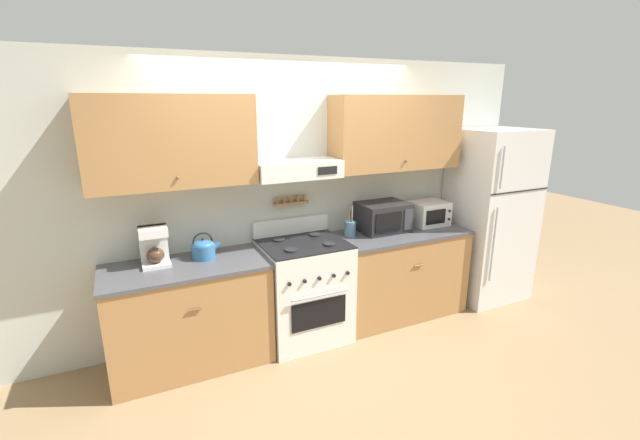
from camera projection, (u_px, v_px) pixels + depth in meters
name	position (u px, v px, depth m)	size (l,w,h in m)	color
ground_plane	(318.00, 352.00, 3.82)	(16.00, 16.00, 0.00)	#937551
wall_back	(292.00, 176.00, 3.94)	(5.20, 0.46, 2.55)	silver
counter_left	(190.00, 315.00, 3.56)	(1.30, 0.65, 0.89)	#AD7A47
counter_right	(398.00, 273.00, 4.42)	(1.37, 0.65, 0.89)	#AD7A47
stove_range	(304.00, 290.00, 3.96)	(0.75, 0.68, 1.09)	white
refrigerator	(490.00, 215.00, 4.73)	(0.81, 0.72, 1.88)	white
tea_kettle	(204.00, 248.00, 3.57)	(0.25, 0.19, 0.23)	teal
coffee_maker	(154.00, 246.00, 3.41)	(0.21, 0.22, 0.32)	white
microwave	(383.00, 217.00, 4.30)	(0.49, 0.39, 0.29)	#232326
utensil_crock	(350.00, 228.00, 4.15)	(0.11, 0.11, 0.30)	slate
toaster_oven	(428.00, 213.00, 4.52)	(0.38, 0.32, 0.25)	white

